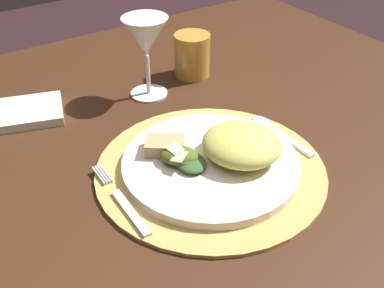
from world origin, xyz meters
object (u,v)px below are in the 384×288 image
(dinner_plate, at_px, (211,164))
(napkin, at_px, (23,113))
(spoon, at_px, (271,128))
(fork, at_px, (123,202))
(amber_tumbler, at_px, (192,55))
(dining_table, at_px, (189,212))
(wine_glass, at_px, (146,39))

(dinner_plate, distance_m, napkin, 0.36)
(spoon, bearing_deg, fork, -175.06)
(spoon, xyz_separation_m, amber_tumbler, (0.01, 0.25, 0.03))
(dining_table, bearing_deg, napkin, 134.09)
(dinner_plate, bearing_deg, fork, 178.92)
(dining_table, bearing_deg, fork, -151.19)
(dining_table, height_order, spoon, spoon)
(dinner_plate, bearing_deg, wine_glass, 81.37)
(spoon, xyz_separation_m, napkin, (-0.33, 0.28, -0.00))
(fork, bearing_deg, wine_glass, 54.00)
(wine_glass, relative_size, amber_tumbler, 1.75)
(dining_table, relative_size, amber_tumbler, 13.72)
(spoon, bearing_deg, dinner_plate, -169.14)
(spoon, xyz_separation_m, wine_glass, (-0.11, 0.23, 0.10))
(dinner_plate, distance_m, wine_glass, 0.28)
(fork, distance_m, wine_glass, 0.33)
(dining_table, height_order, fork, fork)
(dining_table, xyz_separation_m, napkin, (-0.21, 0.21, 0.18))
(amber_tumbler, bearing_deg, fork, -137.23)
(dining_table, xyz_separation_m, amber_tumbler, (0.13, 0.18, 0.22))
(fork, relative_size, amber_tumbler, 1.91)
(spoon, bearing_deg, amber_tumbler, 88.28)
(dinner_plate, distance_m, spoon, 0.15)
(dinner_plate, distance_m, fork, 0.15)
(spoon, bearing_deg, wine_glass, 114.96)
(dining_table, bearing_deg, amber_tumbler, 54.58)
(dinner_plate, bearing_deg, spoon, 10.86)
(napkin, bearing_deg, amber_tumbler, -5.24)
(wine_glass, bearing_deg, spoon, -65.04)
(wine_glass, height_order, amber_tumbler, wine_glass)
(dinner_plate, relative_size, wine_glass, 1.75)
(spoon, distance_m, napkin, 0.43)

